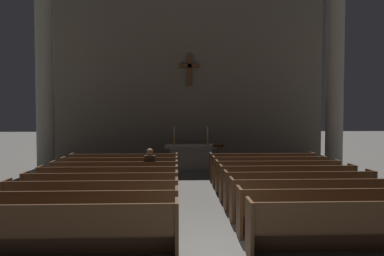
{
  "coord_description": "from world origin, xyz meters",
  "views": [
    {
      "loc": [
        -0.61,
        -6.25,
        2.4
      ],
      "look_at": [
        0.0,
        8.62,
        1.76
      ],
      "focal_mm": 35.92,
      "sensor_mm": 36.0,
      "label": 1
    }
  ],
  "objects_px": {
    "pew_left_row_3": "(92,201)",
    "column_left_second": "(45,84)",
    "pew_right_row_8": "(262,166)",
    "pew_right_row_4": "(299,190)",
    "pew_right_row_7": "(269,171)",
    "pew_right_row_3": "(314,199)",
    "pew_left_row_7": "(120,171)",
    "pew_right_row_2": "(333,211)",
    "pew_left_row_8": "(124,167)",
    "pew_right_row_5": "(287,182)",
    "candlestick_left": "(174,139)",
    "pew_left_row_4": "(101,191)",
    "pew_right_row_1": "(358,227)",
    "altar": "(191,156)",
    "pew_left_row_2": "(80,214)",
    "pew_right_row_6": "(277,176)",
    "column_right_second": "(335,85)",
    "pew_left_row_6": "(115,177)",
    "pew_left_row_5": "(109,183)",
    "pew_left_row_1": "(64,230)",
    "candlestick_right": "(207,139)",
    "lone_worshipper": "(150,169)",
    "lectern": "(218,159)"
  },
  "relations": [
    {
      "from": "pew_left_row_4",
      "to": "pew_right_row_6",
      "type": "xyz_separation_m",
      "value": [
        4.84,
        2.04,
        0.0
      ]
    },
    {
      "from": "pew_right_row_1",
      "to": "column_right_second",
      "type": "relative_size",
      "value": 0.52
    },
    {
      "from": "pew_right_row_3",
      "to": "column_left_second",
      "type": "distance_m",
      "value": 10.79
    },
    {
      "from": "pew_left_row_2",
      "to": "pew_right_row_3",
      "type": "xyz_separation_m",
      "value": [
        4.84,
        1.02,
        0.0
      ]
    },
    {
      "from": "pew_right_row_3",
      "to": "pew_right_row_4",
      "type": "xyz_separation_m",
      "value": [
        0.0,
        1.02,
        0.0
      ]
    },
    {
      "from": "pew_right_row_3",
      "to": "lone_worshipper",
      "type": "height_order",
      "value": "lone_worshipper"
    },
    {
      "from": "column_left_second",
      "to": "column_right_second",
      "type": "relative_size",
      "value": 1.0
    },
    {
      "from": "pew_right_row_4",
      "to": "candlestick_right",
      "type": "xyz_separation_m",
      "value": [
        -1.72,
        6.79,
        0.78
      ]
    },
    {
      "from": "pew_right_row_2",
      "to": "candlestick_right",
      "type": "bearing_deg",
      "value": 101.02
    },
    {
      "from": "pew_left_row_8",
      "to": "candlestick_right",
      "type": "xyz_separation_m",
      "value": [
        3.12,
        2.7,
        0.78
      ]
    },
    {
      "from": "candlestick_left",
      "to": "candlestick_right",
      "type": "distance_m",
      "value": 1.4
    },
    {
      "from": "lone_worshipper",
      "to": "pew_right_row_2",
      "type": "bearing_deg",
      "value": -47.31
    },
    {
      "from": "pew_left_row_3",
      "to": "candlestick_right",
      "type": "relative_size",
      "value": 4.89
    },
    {
      "from": "pew_left_row_5",
      "to": "pew_left_row_1",
      "type": "bearing_deg",
      "value": -90.0
    },
    {
      "from": "pew_right_row_2",
      "to": "lone_worshipper",
      "type": "distance_m",
      "value": 5.62
    },
    {
      "from": "pew_left_row_8",
      "to": "pew_right_row_1",
      "type": "relative_size",
      "value": 1.0
    },
    {
      "from": "pew_left_row_3",
      "to": "pew_right_row_2",
      "type": "distance_m",
      "value": 4.95
    },
    {
      "from": "pew_left_row_5",
      "to": "pew_right_row_2",
      "type": "bearing_deg",
      "value": -32.36
    },
    {
      "from": "pew_left_row_4",
      "to": "pew_right_row_7",
      "type": "bearing_deg",
      "value": 32.36
    },
    {
      "from": "pew_left_row_3",
      "to": "pew_left_row_8",
      "type": "distance_m",
      "value": 5.11
    },
    {
      "from": "pew_left_row_3",
      "to": "pew_left_row_7",
      "type": "relative_size",
      "value": 1.0
    },
    {
      "from": "pew_right_row_7",
      "to": "column_left_second",
      "type": "xyz_separation_m",
      "value": [
        -8.01,
        2.49,
        2.98
      ]
    },
    {
      "from": "pew_left_row_8",
      "to": "pew_right_row_5",
      "type": "bearing_deg",
      "value": -32.36
    },
    {
      "from": "pew_left_row_3",
      "to": "column_left_second",
      "type": "xyz_separation_m",
      "value": [
        -3.18,
        6.58,
        2.98
      ]
    },
    {
      "from": "pew_right_row_8",
      "to": "pew_right_row_4",
      "type": "bearing_deg",
      "value": -90.0
    },
    {
      "from": "pew_right_row_3",
      "to": "candlestick_left",
      "type": "xyz_separation_m",
      "value": [
        -3.12,
        7.81,
        0.78
      ]
    },
    {
      "from": "pew_left_row_2",
      "to": "pew_right_row_8",
      "type": "relative_size",
      "value": 1.0
    },
    {
      "from": "pew_right_row_5",
      "to": "candlestick_right",
      "type": "bearing_deg",
      "value": 106.6
    },
    {
      "from": "pew_left_row_2",
      "to": "pew_left_row_7",
      "type": "xyz_separation_m",
      "value": [
        0.0,
        5.11,
        0.0
      ]
    },
    {
      "from": "pew_left_row_1",
      "to": "pew_right_row_1",
      "type": "relative_size",
      "value": 1.0
    },
    {
      "from": "pew_right_row_3",
      "to": "lectern",
      "type": "distance_m",
      "value": 6.76
    },
    {
      "from": "pew_right_row_5",
      "to": "lone_worshipper",
      "type": "xyz_separation_m",
      "value": [
        -3.81,
        1.06,
        0.22
      ]
    },
    {
      "from": "pew_left_row_6",
      "to": "column_right_second",
      "type": "xyz_separation_m",
      "value": [
        8.01,
        3.51,
        2.98
      ]
    },
    {
      "from": "pew_right_row_1",
      "to": "altar",
      "type": "height_order",
      "value": "altar"
    },
    {
      "from": "pew_left_row_2",
      "to": "pew_left_row_6",
      "type": "relative_size",
      "value": 1.0
    },
    {
      "from": "pew_right_row_4",
      "to": "column_right_second",
      "type": "distance_m",
      "value": 7.06
    },
    {
      "from": "pew_left_row_7",
      "to": "pew_right_row_1",
      "type": "bearing_deg",
      "value": -51.72
    },
    {
      "from": "pew_left_row_3",
      "to": "pew_right_row_6",
      "type": "relative_size",
      "value": 1.0
    },
    {
      "from": "pew_right_row_7",
      "to": "pew_right_row_8",
      "type": "relative_size",
      "value": 1.0
    },
    {
      "from": "pew_left_row_2",
      "to": "pew_right_row_1",
      "type": "bearing_deg",
      "value": -11.93
    },
    {
      "from": "altar",
      "to": "pew_left_row_7",
      "type": "bearing_deg",
      "value": -123.02
    },
    {
      "from": "pew_left_row_1",
      "to": "pew_right_row_7",
      "type": "height_order",
      "value": "same"
    },
    {
      "from": "pew_right_row_6",
      "to": "column_left_second",
      "type": "height_order",
      "value": "column_left_second"
    },
    {
      "from": "pew_right_row_8",
      "to": "lone_worshipper",
      "type": "distance_m",
      "value": 4.31
    },
    {
      "from": "pew_left_row_8",
      "to": "column_left_second",
      "type": "distance_m",
      "value": 4.6
    },
    {
      "from": "candlestick_left",
      "to": "pew_left_row_4",
      "type": "bearing_deg",
      "value": -104.21
    },
    {
      "from": "pew_left_row_4",
      "to": "pew_right_row_5",
      "type": "bearing_deg",
      "value": 11.93
    },
    {
      "from": "pew_left_row_1",
      "to": "pew_right_row_2",
      "type": "bearing_deg",
      "value": 11.93
    },
    {
      "from": "pew_left_row_5",
      "to": "candlestick_right",
      "type": "bearing_deg",
      "value": 61.59
    },
    {
      "from": "pew_right_row_3",
      "to": "pew_left_row_7",
      "type": "bearing_deg",
      "value": 139.81
    }
  ]
}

